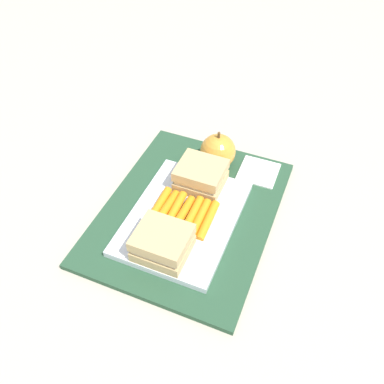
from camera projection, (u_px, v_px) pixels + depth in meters
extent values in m
plane|color=#B7AD99|center=(189.00, 213.00, 0.71)|extent=(2.40, 2.40, 0.00)
cube|color=#284C33|center=(189.00, 212.00, 0.71)|extent=(0.36, 0.28, 0.01)
cube|color=white|center=(183.00, 218.00, 0.68)|extent=(0.23, 0.17, 0.01)
cube|color=tan|center=(163.00, 248.00, 0.62)|extent=(0.07, 0.08, 0.02)
cube|color=beige|center=(163.00, 243.00, 0.61)|extent=(0.07, 0.07, 0.01)
cube|color=tan|center=(162.00, 237.00, 0.61)|extent=(0.07, 0.08, 0.02)
cube|color=tan|center=(201.00, 181.00, 0.72)|extent=(0.07, 0.08, 0.02)
cube|color=beige|center=(201.00, 176.00, 0.71)|extent=(0.07, 0.07, 0.01)
cube|color=tan|center=(201.00, 170.00, 0.70)|extent=(0.07, 0.08, 0.02)
cylinder|color=orange|center=(208.00, 221.00, 0.66)|extent=(0.08, 0.01, 0.02)
cylinder|color=orange|center=(200.00, 218.00, 0.67)|extent=(0.08, 0.01, 0.02)
cylinder|color=orange|center=(192.00, 215.00, 0.67)|extent=(0.08, 0.01, 0.02)
cylinder|color=orange|center=(184.00, 213.00, 0.67)|extent=(0.08, 0.01, 0.02)
cylinder|color=orange|center=(175.00, 210.00, 0.68)|extent=(0.08, 0.01, 0.02)
cylinder|color=orange|center=(167.00, 207.00, 0.68)|extent=(0.08, 0.01, 0.02)
cylinder|color=orange|center=(159.00, 205.00, 0.69)|extent=(0.08, 0.01, 0.02)
sphere|color=gold|center=(218.00, 151.00, 0.76)|extent=(0.07, 0.07, 0.07)
cylinder|color=brown|center=(219.00, 135.00, 0.73)|extent=(0.01, 0.01, 0.01)
cube|color=white|center=(258.00, 172.00, 0.77)|extent=(0.07, 0.07, 0.00)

